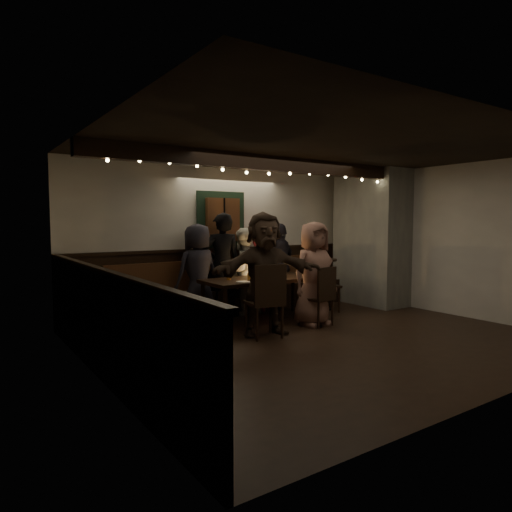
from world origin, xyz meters
TOP-DOWN VIEW (x-y plane):
  - room at (1.07, 1.42)m, footprint 6.02×5.01m
  - dining_table at (-0.02, 1.40)m, footprint 1.98×0.85m
  - chair_near_left at (-0.61, 0.45)m, footprint 0.55×0.55m
  - chair_near_right at (0.50, 0.56)m, footprint 0.48×0.48m
  - chair_end at (1.29, 1.45)m, footprint 0.57×0.57m
  - high_top at (1.47, 1.64)m, footprint 0.58×0.58m
  - person_a at (-0.85, 2.07)m, footprint 0.83×0.59m
  - person_b at (-0.40, 2.06)m, footprint 0.74×0.61m
  - person_c at (-0.00, 2.05)m, footprint 0.78×0.64m
  - person_d at (0.44, 2.07)m, footprint 1.12×0.84m
  - person_e at (0.85, 2.08)m, footprint 1.01×0.74m
  - person_f at (-0.51, 0.65)m, footprint 1.71×0.89m
  - person_g at (0.47, 0.70)m, footprint 0.80×0.53m

SIDE VIEW (x-z plane):
  - chair_near_right at x=0.50m, z-range 0.06..0.99m
  - chair_end at x=1.29m, z-range 0.06..1.06m
  - chair_near_left at x=-0.61m, z-range 0.07..1.11m
  - high_top at x=1.47m, z-range 0.12..1.06m
  - dining_table at x=-0.02m, z-range 0.22..1.07m
  - person_c at x=0.00m, z-range 0.00..1.51m
  - person_d at x=0.44m, z-range 0.00..1.54m
  - person_a at x=-0.85m, z-range 0.00..1.58m
  - person_e at x=0.85m, z-range 0.00..1.59m
  - person_g at x=0.47m, z-range 0.00..1.62m
  - person_f at x=-0.51m, z-range 0.00..1.77m
  - person_b at x=-0.40m, z-range 0.00..1.77m
  - room at x=1.07m, z-range -0.24..2.38m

